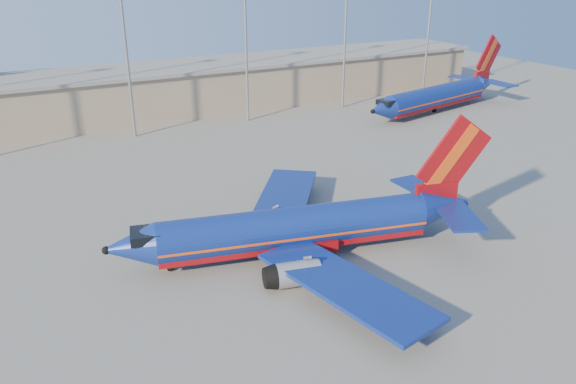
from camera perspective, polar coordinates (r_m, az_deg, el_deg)
name	(u,v)px	position (r m, az deg, el deg)	size (l,w,h in m)	color
ground	(306,248)	(55.59, 1.87, -5.72)	(220.00, 220.00, 0.00)	slate
terminal_building	(196,87)	(108.30, -9.29, 10.53)	(122.00, 16.00, 8.50)	gray
light_mast_row	(187,20)	(93.48, -10.20, 16.83)	(101.60, 1.60, 28.65)	gray
aircraft_main	(303,228)	(53.47, 1.57, -3.66)	(36.95, 35.13, 12.69)	navy
aircraft_second	(439,95)	(109.49, 15.07, 9.45)	(37.50, 15.91, 12.83)	navy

